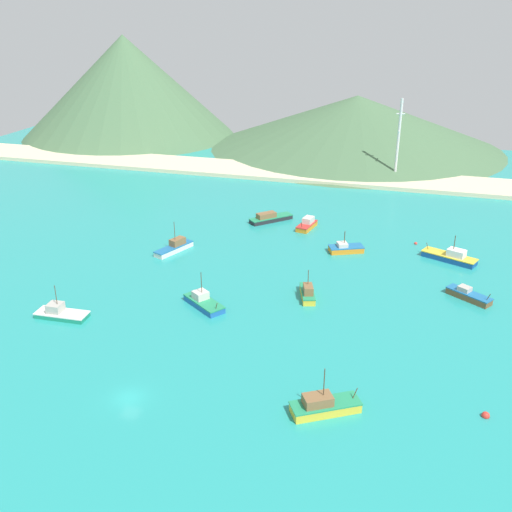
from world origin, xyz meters
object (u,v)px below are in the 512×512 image
Objects in this scene: fishing_boat_11 at (324,405)px; fishing_boat_13 at (60,313)px; fishing_boat_7 at (451,257)px; fishing_boat_8 at (175,247)px; fishing_boat_6 at (308,293)px; fishing_boat_4 at (346,248)px; fishing_boat_5 at (203,302)px; fishing_boat_9 at (270,218)px; buoy_0 at (486,416)px; buoy_1 at (416,244)px; radio_tower at (398,140)px; fishing_boat_0 at (468,295)px; fishing_boat_2 at (307,224)px.

fishing_boat_13 is at bearing 165.13° from fishing_boat_11.
fishing_boat_8 is at bearing -169.29° from fishing_boat_7.
fishing_boat_6 is 32.04m from fishing_boat_11.
fishing_boat_4 is 0.80× the size of fishing_boat_8.
fishing_boat_7 is at bearing 37.49° from fishing_boat_5.
fishing_boat_9 is 72.67m from fishing_boat_11.
fishing_boat_11 is at bearing -69.89° from fishing_boat_9.
fishing_boat_11 reaches higher than fishing_boat_9.
buoy_0 is at bearing 13.20° from fishing_boat_11.
buoy_0 is at bearing -21.60° from fishing_boat_5.
fishing_boat_4 reaches higher than buoy_1.
fishing_boat_6 is 83.41m from radio_tower.
fishing_boat_0 is at bearing -32.90° from fishing_boat_4.
fishing_boat_11 is 48.96m from fishing_boat_13.
buoy_1 is at bearing 100.06° from buoy_0.
fishing_boat_0 is 43.23m from fishing_boat_11.
fishing_boat_8 reaches higher than buoy_0.
fishing_boat_6 is (7.01, -35.05, 0.07)m from fishing_boat_2.
fishing_boat_5 is at bearing -160.87° from fishing_boat_0.
fishing_boat_11 is 13.13× the size of buoy_1.
fishing_boat_9 is 59.98m from fishing_boat_13.
fishing_boat_9 is at bearing 167.16° from fishing_boat_2.
fishing_boat_0 reaches higher than fishing_boat_9.
radio_tower is (10.58, 81.94, 11.44)m from fishing_boat_6.
fishing_boat_5 is at bearing -103.04° from fishing_boat_2.
fishing_boat_0 is 0.86× the size of fishing_boat_11.
fishing_boat_5 is at bearing -55.75° from fishing_boat_8.
fishing_boat_11 reaches higher than fishing_boat_13.
buoy_0 is (35.54, -61.25, -0.78)m from fishing_boat_2.
fishing_boat_8 reaches higher than fishing_boat_0.
fishing_boat_4 is 7.57× the size of buoy_0.
fishing_boat_2 is at bearing 101.31° from fishing_boat_6.
fishing_boat_13 is 68.07m from buoy_0.
fishing_boat_11 is at bearing -99.05° from buoy_1.
radio_tower is at bearing 72.97° from fishing_boat_5.
fishing_boat_4 is 1.06× the size of fishing_boat_6.
fishing_boat_4 is 59.70m from fishing_boat_13.
radio_tower is (27.34, 44.67, 11.58)m from fishing_boat_9.
fishing_boat_9 is at bearing 110.11° from fishing_boat_11.
fishing_boat_6 is at bearing 104.89° from fishing_boat_11.
radio_tower is at bearing 98.69° from buoy_1.
fishing_boat_8 is (-14.78, 21.71, 0.08)m from fishing_boat_5.
radio_tower reaches higher than fishing_boat_0.
fishing_boat_11 reaches higher than fishing_boat_4.
fishing_boat_11 is (-17.16, -55.32, 0.06)m from fishing_boat_7.
radio_tower reaches higher than fishing_boat_9.
fishing_boat_2 is 34.12m from fishing_boat_7.
radio_tower is (-17.95, 108.14, 12.28)m from buoy_0.
fishing_boat_2 is 0.75× the size of fishing_boat_8.
fishing_boat_8 reaches higher than buoy_1.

